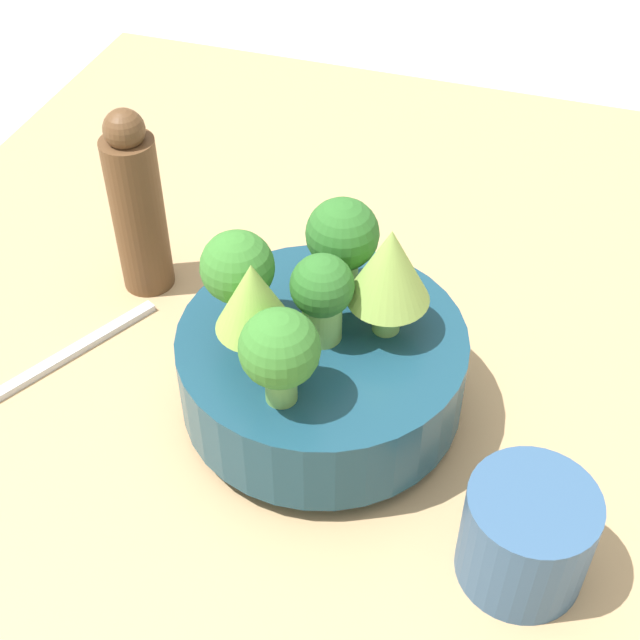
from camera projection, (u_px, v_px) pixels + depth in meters
The scene contains 12 objects.
ground_plane at pixel (305, 443), 0.73m from camera, with size 6.00×6.00×0.00m, color beige.
table at pixel (304, 424), 0.72m from camera, with size 1.09×0.87×0.05m.
bowl at pixel (320, 373), 0.66m from camera, with size 0.21×0.21×0.08m.
broccoli_floret_left at pixel (342, 239), 0.64m from camera, with size 0.05×0.05×0.08m.
romanesco_piece_near at pixel (253, 301), 0.58m from camera, with size 0.05×0.05×0.09m.
romanesco_piece_far at pixel (390, 268), 0.61m from camera, with size 0.06×0.06×0.09m.
broccoli_floret_front at pixel (238, 270), 0.61m from camera, with size 0.05×0.05×0.08m.
broccoli_floret_right at pixel (280, 351), 0.57m from camera, with size 0.05×0.05×0.07m.
broccoli_floret_center at pixel (320, 298), 0.61m from camera, with size 0.05×0.05×0.07m.
cup at pixel (526, 535), 0.57m from camera, with size 0.08×0.08×0.08m.
pepper_mill at pixel (137, 206), 0.75m from camera, with size 0.05×0.05×0.17m.
fork at pixel (71, 353), 0.74m from camera, with size 0.15×0.09×0.01m.
Camera 1 is at (0.44, 0.16, 0.58)m, focal length 50.00 mm.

